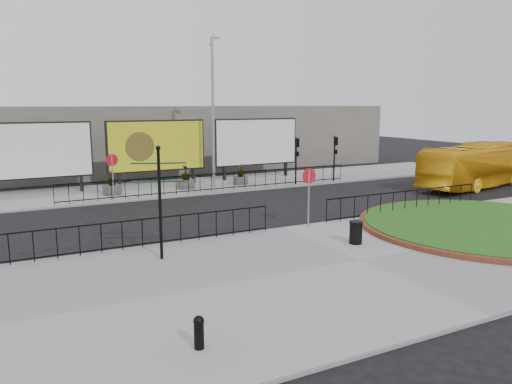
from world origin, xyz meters
TOP-DOWN VIEW (x-y plane):
  - ground at (0.00, 0.00)m, footprint 90.00×90.00m
  - pavement_near at (0.00, -5.00)m, footprint 30.00×10.00m
  - pavement_far at (0.00, 12.00)m, footprint 44.00×6.00m
  - brick_edge at (7.50, -4.00)m, footprint 10.40×10.40m
  - grass_lawn at (7.50, -4.00)m, footprint 10.00×10.00m
  - railing_near_left at (-6.00, -0.30)m, footprint 10.00×0.10m
  - railing_near_right at (6.50, -0.30)m, footprint 9.00×0.10m
  - railing_far at (1.00, 9.30)m, footprint 18.00×0.10m
  - speed_sign_far at (-5.00, 9.40)m, footprint 0.64×0.07m
  - speed_sign_near at (1.00, -0.40)m, footprint 0.64×0.07m
  - billboard_left at (-8.50, 12.97)m, footprint 6.20×0.31m
  - billboard_mid at (-1.50, 12.97)m, footprint 6.20×0.31m
  - billboard_right at (5.50, 12.97)m, footprint 6.20×0.31m
  - lamp_post at (1.51, 11.00)m, footprint 0.74×0.18m
  - signal_pole_a at (6.50, 9.34)m, footprint 0.22×0.26m
  - signal_pole_b at (9.50, 9.34)m, footprint 0.22×0.26m
  - building_backdrop at (0.00, 22.00)m, footprint 40.00×10.00m
  - fingerpost_sign at (-5.78, -1.85)m, footprint 1.73×0.87m
  - bollard at (-6.91, -8.22)m, footprint 0.24×0.24m
  - litter_bin at (1.13, -3.37)m, footprint 0.51×0.51m
  - bus at (16.35, 3.67)m, footprint 10.21×4.07m
  - planter_a at (-4.74, 11.00)m, footprint 1.03×1.03m
  - planter_b at (-0.33, 11.00)m, footprint 1.03×1.03m
  - planter_c at (3.35, 11.00)m, footprint 0.93×0.93m

SIDE VIEW (x-z plane):
  - ground at x=0.00m, z-range 0.00..0.00m
  - pavement_near at x=0.00m, z-range 0.00..0.12m
  - pavement_far at x=0.00m, z-range 0.00..0.12m
  - brick_edge at x=7.50m, z-range 0.12..0.30m
  - grass_lawn at x=7.50m, z-range 0.12..0.34m
  - bollard at x=-6.91m, z-range 0.15..0.89m
  - litter_bin at x=1.13m, z-range 0.12..0.96m
  - planter_a at x=-4.74m, z-range -0.13..1.25m
  - planter_c at x=3.35m, z-range -0.10..1.23m
  - planter_b at x=-0.33m, z-range -0.13..1.31m
  - railing_near_left at x=-6.00m, z-range 0.12..1.22m
  - railing_near_right at x=6.50m, z-range 0.12..1.22m
  - railing_far at x=1.00m, z-range 0.12..1.22m
  - bus at x=16.35m, z-range 0.00..2.77m
  - speed_sign_far at x=-5.00m, z-range 0.68..3.15m
  - speed_sign_near at x=1.00m, z-range 0.68..3.15m
  - signal_pole_a at x=6.50m, z-range 0.60..3.60m
  - signal_pole_b at x=9.50m, z-range 0.60..3.60m
  - fingerpost_sign at x=-5.78m, z-range 0.51..4.29m
  - building_backdrop at x=0.00m, z-range 0.00..5.00m
  - billboard_left at x=-8.50m, z-range 0.55..4.65m
  - billboard_mid at x=-1.50m, z-range 0.55..4.65m
  - billboard_right at x=5.50m, z-range 0.55..4.65m
  - lamp_post at x=1.51m, z-range 0.21..9.44m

